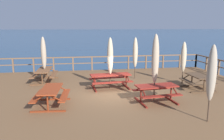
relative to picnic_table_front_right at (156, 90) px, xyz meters
name	(u,v)px	position (x,y,z in m)	size (l,w,h in m)	color
ground_plane	(115,106)	(-1.58, 1.68, -1.29)	(600.00, 600.00, 0.00)	navy
wooden_deck	(115,99)	(-1.58, 1.68, -0.92)	(16.06, 12.48, 0.74)	brown
railing_waterside_far	(101,61)	(-1.58, 7.77, 0.18)	(15.86, 0.10, 1.09)	brown
picnic_table_front_right	(156,90)	(0.00, 0.00, 0.00)	(1.95, 1.56, 0.78)	maroon
picnic_table_back_right	(51,93)	(-4.59, 0.24, 0.00)	(1.56, 1.99, 0.78)	#993819
picnic_table_mid_centre	(44,72)	(-5.44, 4.73, 0.01)	(1.45, 2.20, 0.78)	brown
picnic_table_front_left	(110,78)	(-1.67, 2.62, 0.01)	(2.29, 1.57, 0.78)	maroon
picnic_table_mid_right	(198,79)	(2.94, 1.63, -0.01)	(1.42, 1.64, 0.78)	brown
patio_umbrella_short_back	(155,59)	(-0.07, 0.08, 1.37)	(0.32, 0.32, 3.02)	#4C3828
patio_umbrella_tall_front	(184,57)	(2.68, 2.88, 1.02)	(0.32, 0.32, 2.48)	#4C3828
patio_umbrella_short_mid	(44,53)	(-5.42, 4.71, 1.19)	(0.32, 0.32, 2.74)	#4C3828
patio_umbrella_short_front	(110,56)	(-1.68, 2.59, 1.20)	(0.32, 0.32, 2.77)	#4C3828
patio_umbrella_tall_back_left	(135,53)	(0.24, 4.59, 1.13)	(0.32, 0.32, 2.66)	#4C3828
patio_umbrella_tall_mid_left	(212,74)	(1.07, -2.34, 1.19)	(0.32, 0.32, 2.75)	#4C3828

